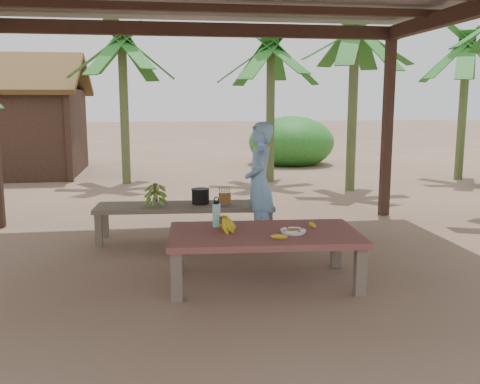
{
  "coord_description": "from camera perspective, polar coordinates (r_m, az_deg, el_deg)",
  "views": [
    {
      "loc": [
        -0.59,
        -5.33,
        1.73
      ],
      "look_at": [
        0.23,
        0.06,
        0.8
      ],
      "focal_mm": 40.0,
      "sensor_mm": 36.0,
      "label": 1
    }
  ],
  "objects": [
    {
      "name": "ground",
      "position": [
        5.63,
        -2.22,
        -8.21
      ],
      "size": [
        80.0,
        80.0,
        0.0
      ],
      "primitive_type": "plane",
      "color": "brown",
      "rests_on": "ground"
    },
    {
      "name": "work_table",
      "position": [
        5.13,
        2.56,
        -4.97
      ],
      "size": [
        1.86,
        1.12,
        0.5
      ],
      "rotation": [
        0.0,
        0.0,
        -0.07
      ],
      "color": "brown",
      "rests_on": "ground"
    },
    {
      "name": "bench",
      "position": [
        6.72,
        -5.89,
        -1.83
      ],
      "size": [
        2.24,
        0.75,
        0.45
      ],
      "rotation": [
        0.0,
        0.0,
        -0.07
      ],
      "color": "brown",
      "rests_on": "ground"
    },
    {
      "name": "ripe_banana_bunch",
      "position": [
        5.11,
        -2.03,
        -3.35
      ],
      "size": [
        0.26,
        0.22,
        0.16
      ],
      "primitive_type": null,
      "rotation": [
        0.0,
        0.0,
        -0.01
      ],
      "color": "yellow",
      "rests_on": "work_table"
    },
    {
      "name": "plate",
      "position": [
        5.08,
        5.69,
        -4.18
      ],
      "size": [
        0.24,
        0.24,
        0.04
      ],
      "color": "white",
      "rests_on": "work_table"
    },
    {
      "name": "loose_banana_front",
      "position": [
        4.85,
        4.19,
        -4.77
      ],
      "size": [
        0.18,
        0.07,
        0.04
      ],
      "primitive_type": "ellipsoid",
      "rotation": [
        0.0,
        0.0,
        1.74
      ],
      "color": "yellow",
      "rests_on": "work_table"
    },
    {
      "name": "loose_banana_side",
      "position": [
        5.34,
        7.75,
        -3.5
      ],
      "size": [
        0.06,
        0.14,
        0.04
      ],
      "primitive_type": "ellipsoid",
      "rotation": [
        0.0,
        0.0,
        0.08
      ],
      "color": "yellow",
      "rests_on": "work_table"
    },
    {
      "name": "water_flask",
      "position": [
        5.3,
        -2.53,
        -2.37
      ],
      "size": [
        0.08,
        0.08,
        0.3
      ],
      "color": "#3BB8B9",
      "rests_on": "work_table"
    },
    {
      "name": "green_banana_stalk",
      "position": [
        6.7,
        -9.0,
        -0.19
      ],
      "size": [
        0.27,
        0.27,
        0.29
      ],
      "primitive_type": null,
      "rotation": [
        0.0,
        0.0,
        -0.07
      ],
      "color": "#598C2D",
      "rests_on": "bench"
    },
    {
      "name": "cooking_pot",
      "position": [
        6.74,
        -4.24,
        -0.49
      ],
      "size": [
        0.22,
        0.22,
        0.19
      ],
      "primitive_type": "cylinder",
      "color": "black",
      "rests_on": "bench"
    },
    {
      "name": "skewer_rack",
      "position": [
        6.64,
        -1.64,
        -0.38
      ],
      "size": [
        0.19,
        0.09,
        0.24
      ],
      "primitive_type": null,
      "rotation": [
        0.0,
        0.0,
        -0.07
      ],
      "color": "#A57F47",
      "rests_on": "bench"
    },
    {
      "name": "woman",
      "position": [
        6.49,
        2.08,
        0.92
      ],
      "size": [
        0.41,
        0.57,
        1.48
      ],
      "primitive_type": "imported",
      "rotation": [
        0.0,
        0.0,
        -1.67
      ],
      "color": "#6C9ACC",
      "rests_on": "ground"
    },
    {
      "name": "banana_plant_ne",
      "position": [
        10.59,
        12.15,
        15.27
      ],
      "size": [
        1.8,
        1.8,
        3.29
      ],
      "color": "#596638",
      "rests_on": "ground"
    },
    {
      "name": "banana_plant_n",
      "position": [
        11.49,
        3.32,
        14.11
      ],
      "size": [
        1.8,
        1.8,
        3.1
      ],
      "color": "#596638",
      "rests_on": "ground"
    },
    {
      "name": "banana_plant_nw",
      "position": [
        11.5,
        -12.46,
        14.39
      ],
      "size": [
        1.8,
        1.8,
        3.21
      ],
      "color": "#596638",
      "rests_on": "ground"
    },
    {
      "name": "banana_plant_far",
      "position": [
        12.81,
        23.0,
        13.16
      ],
      "size": [
        1.8,
        1.8,
        3.16
      ],
      "color": "#596638",
      "rests_on": "ground"
    }
  ]
}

